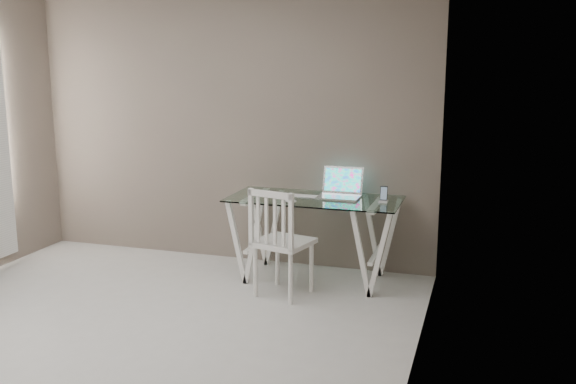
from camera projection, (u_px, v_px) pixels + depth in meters
name	position (u px, v px, depth m)	size (l,w,h in m)	color
room	(81.00, 94.00, 4.00)	(4.50, 4.52, 2.71)	#B6B3AE
desk	(314.00, 238.00, 5.68)	(1.50, 0.70, 0.75)	silver
chair	(279.00, 238.00, 5.23)	(0.51, 0.51, 0.92)	white
laptop	(341.00, 190.00, 5.67)	(0.36, 0.32, 0.25)	silver
keyboard	(302.00, 196.00, 5.67)	(0.31, 0.13, 0.01)	silver
mouse	(290.00, 201.00, 5.42)	(0.11, 0.06, 0.03)	silver
phone_dock	(384.00, 198.00, 5.43)	(0.07, 0.07, 0.14)	white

